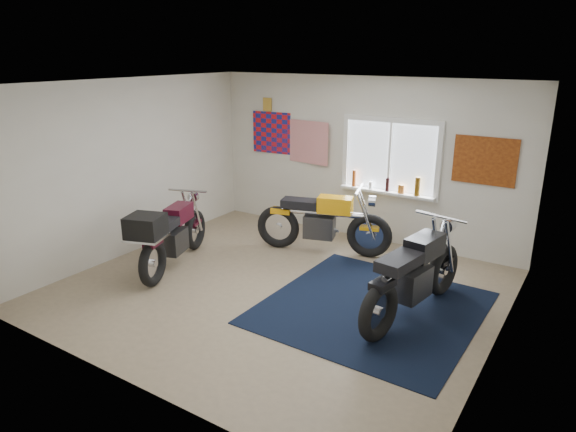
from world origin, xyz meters
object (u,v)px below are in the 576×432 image
Objects in this scene: yellow_triumph at (322,223)px; maroon_tourer at (169,235)px; navy_rug at (372,308)px; black_chrome_bike at (414,277)px.

yellow_triumph is 2.37m from maroon_tourer.
black_chrome_bike is (0.47, 0.11, 0.49)m from navy_rug.
yellow_triumph is at bearing -58.87° from maroon_tourer.
navy_rug is 1.22× the size of yellow_triumph.
black_chrome_bike is at bearing -48.66° from yellow_triumph.
black_chrome_bike is at bearing -99.00° from maroon_tourer.
black_chrome_bike reaches higher than yellow_triumph.
black_chrome_bike is (1.93, -1.21, 0.02)m from yellow_triumph.
navy_rug is 1.17× the size of black_chrome_bike.
navy_rug is 2.02m from yellow_triumph.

